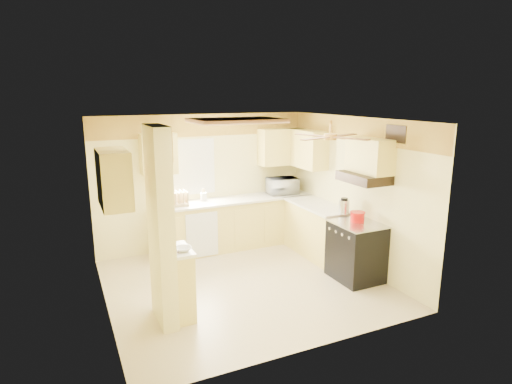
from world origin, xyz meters
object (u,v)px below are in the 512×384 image
stove (356,251)px  microwave (282,186)px  dutch_oven (357,217)px  bowl (183,249)px  kettle (344,206)px

stove → microwave: (-0.16, 2.14, 0.64)m
microwave → dutch_oven: bearing=101.8°
bowl → kettle: size_ratio=0.78×
microwave → stove: bearing=100.4°
dutch_oven → microwave: bearing=95.7°
stove → kettle: kettle is taller
microwave → bowl: microwave is taller
stove → microwave: size_ratio=1.61×
stove → dutch_oven: (0.05, 0.07, 0.53)m
microwave → dutch_oven: 2.09m
microwave → bowl: bearing=46.7°
microwave → dutch_oven: microwave is taller
stove → dutch_oven: size_ratio=3.91×
stove → bowl: bowl is taller
stove → bowl: (-2.78, -0.10, 0.50)m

